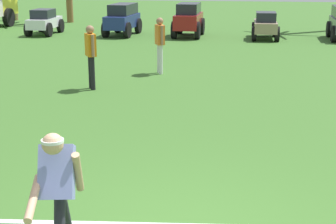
% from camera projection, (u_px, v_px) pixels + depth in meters
% --- Properties ---
extents(frisbee_thrower, '(0.47, 1.14, 1.41)m').
position_uv_depth(frisbee_thrower, '(58.00, 188.00, 5.14)').
color(frisbee_thrower, '#23232D').
rests_on(frisbee_thrower, ground_plane).
extents(teammate_near_sideline, '(0.32, 0.48, 1.56)m').
position_uv_depth(teammate_near_sideline, '(160.00, 40.00, 14.25)').
color(teammate_near_sideline, silver).
rests_on(teammate_near_sideline, ground_plane).
extents(teammate_midfield, '(0.35, 0.46, 1.56)m').
position_uv_depth(teammate_midfield, '(91.00, 51.00, 12.42)').
color(teammate_midfield, black).
rests_on(teammate_midfield, ground_plane).
extents(parked_car_slot_a, '(1.09, 2.20, 1.10)m').
position_uv_depth(parked_car_slot_a, '(44.00, 21.00, 22.55)').
color(parked_car_slot_a, silver).
rests_on(parked_car_slot_a, ground_plane).
extents(parked_car_slot_b, '(1.34, 2.47, 1.34)m').
position_uv_depth(parked_car_slot_b, '(123.00, 18.00, 22.28)').
color(parked_car_slot_b, navy).
rests_on(parked_car_slot_b, ground_plane).
extents(parked_car_slot_c, '(1.26, 2.39, 1.40)m').
position_uv_depth(parked_car_slot_c, '(189.00, 19.00, 21.86)').
color(parked_car_slot_c, maroon).
rests_on(parked_car_slot_c, ground_plane).
extents(parked_car_slot_d, '(1.11, 2.21, 1.10)m').
position_uv_depth(parked_car_slot_d, '(265.00, 25.00, 21.21)').
color(parked_car_slot_d, '#998466').
rests_on(parked_car_slot_d, ground_plane).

